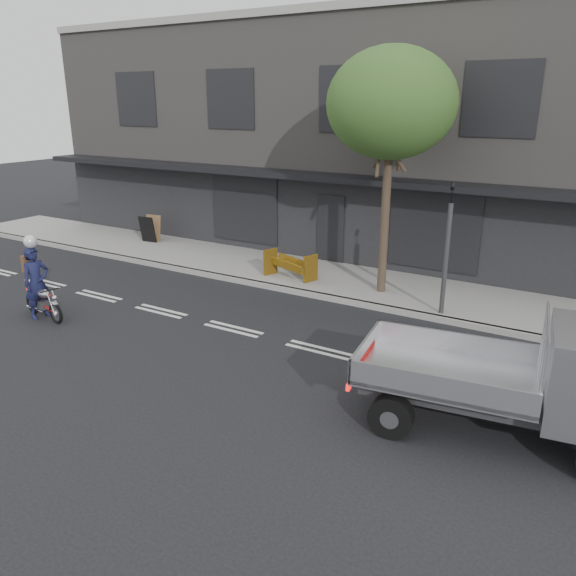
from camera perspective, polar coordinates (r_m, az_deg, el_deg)
The scene contains 11 objects.
ground at distance 13.99m, azimuth -5.57°, elevation -4.17°, with size 80.00×80.00×0.00m, color black.
sidewalk at distance 17.73m, azimuth 3.40°, elevation 1.11°, with size 32.00×3.20×0.15m, color gray.
kerb at distance 16.39m, azimuth 0.81°, elevation -0.33°, with size 32.00×0.20×0.15m, color gray.
building_main at distance 23.02m, azimuth 11.48°, elevation 14.78°, with size 26.00×10.00×8.00m, color slate.
street_tree at distance 15.55m, azimuth 10.45°, elevation 17.88°, with size 3.40×3.40×6.74m.
traffic_light_pole at distance 14.62m, azimuth 15.77°, elevation 3.06°, with size 0.12×0.12×3.50m.
motorcycle at distance 15.79m, azimuth -23.63°, elevation -1.27°, with size 1.70×0.49×0.88m.
rider at distance 15.76m, azimuth -24.18°, elevation 0.49°, with size 0.68×0.45×1.87m, color #15173A.
flatbed_ute at distance 10.00m, azimuth 27.02°, elevation -8.18°, with size 4.87×2.46×2.16m.
construction_barrier at distance 17.06m, azimuth -0.17°, elevation 2.22°, with size 1.54×0.62×0.86m, color orange, non-canonical shape.
sandwich_board at distance 22.31m, azimuth -14.10°, elevation 5.79°, with size 0.64×0.43×1.01m, color black, non-canonical shape.
Camera 1 is at (7.73, -10.34, 5.40)m, focal length 35.00 mm.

